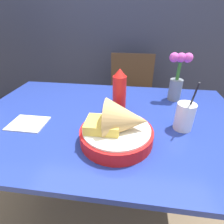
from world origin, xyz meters
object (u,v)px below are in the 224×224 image
at_px(food_basket, 119,128).
at_px(flower_vase, 177,78).
at_px(drink_cup, 184,117).
at_px(ketchup_bottle, 119,91).
at_px(chair_far_window, 131,94).

bearing_deg(food_basket, flower_vase, 56.91).
height_order(food_basket, drink_cup, drink_cup).
bearing_deg(flower_vase, food_basket, -123.09).
distance_m(ketchup_bottle, flower_vase, 0.34).
xyz_separation_m(chair_far_window, flower_vase, (0.26, -0.60, 0.37)).
distance_m(food_basket, flower_vase, 0.51).
bearing_deg(drink_cup, flower_vase, 87.75).
height_order(chair_far_window, drink_cup, drink_cup).
distance_m(food_basket, drink_cup, 0.29).
xyz_separation_m(chair_far_window, food_basket, (-0.01, -1.02, 0.31)).
xyz_separation_m(food_basket, ketchup_bottle, (-0.03, 0.25, 0.04)).
height_order(chair_far_window, flower_vase, flower_vase).
bearing_deg(chair_far_window, drink_cup, -74.40).
distance_m(chair_far_window, food_basket, 1.06).
bearing_deg(food_basket, ketchup_bottle, 96.01).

